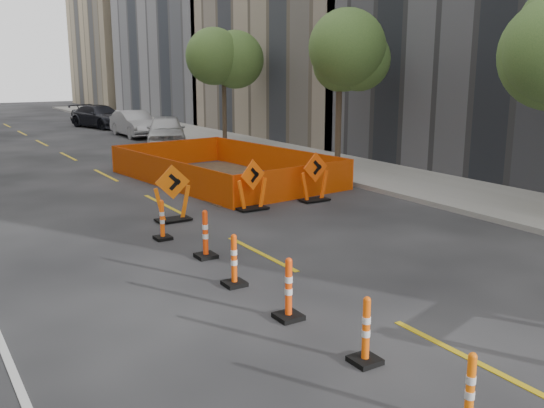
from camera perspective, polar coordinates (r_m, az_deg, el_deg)
ground_plane at (r=10.93m, az=9.87°, el=-10.01°), size 140.00×140.00×0.00m
sidewalk_right at (r=25.40m, az=7.23°, el=3.39°), size 4.00×90.00×0.15m
bld_right_c at (r=39.38m, az=5.77°, el=16.87°), size 12.00×16.00×14.00m
bld_right_e at (r=70.31m, az=-12.38°, el=15.68°), size 12.00×14.00×16.00m
tree_r_b at (r=24.69m, az=6.41°, el=13.52°), size 2.80×2.80×5.95m
tree_r_c at (r=33.15m, az=-4.59°, el=13.37°), size 2.80×2.80×5.95m
channelizer_1 at (r=7.79m, az=18.14°, el=-16.39°), size 0.39×0.39×0.99m
channelizer_2 at (r=8.98m, az=8.84°, el=-11.65°), size 0.40×0.40×1.03m
channelizer_3 at (r=10.32m, az=1.57°, el=-7.96°), size 0.43×0.43×1.09m
channelizer_4 at (r=11.86m, az=-3.59°, el=-5.28°), size 0.41×0.41×1.05m
channelizer_5 at (r=13.61m, az=-6.29°, el=-2.83°), size 0.44×0.44×1.10m
channelizer_6 at (r=15.21m, az=-10.30°, el=-1.46°), size 0.40×0.40×1.01m
chevron_sign_left at (r=16.88m, az=-9.36°, el=1.02°), size 1.17×0.85×1.59m
chevron_sign_center at (r=18.00m, az=-1.87°, el=1.82°), size 1.13×0.81×1.53m
chevron_sign_right at (r=19.20m, az=4.03°, el=2.56°), size 1.09×0.70×1.57m
safety_fence at (r=22.89m, az=-4.59°, el=3.58°), size 5.97×9.08×1.07m
parked_car_near at (r=32.98m, az=-9.94°, el=6.80°), size 3.65×5.29×1.67m
parked_car_mid at (r=38.09m, az=-12.82°, el=7.38°), size 1.68×4.73×1.56m
parked_car_far at (r=44.27m, az=-15.87°, el=7.94°), size 3.58×5.73×1.55m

